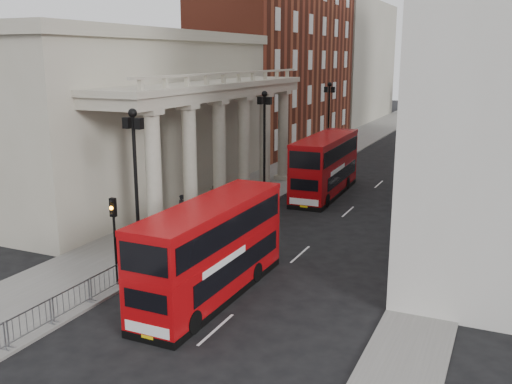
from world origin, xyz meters
name	(u,v)px	position (x,y,z in m)	size (l,w,h in m)	color
ground	(99,304)	(0.00, 0.00, 0.00)	(260.00, 260.00, 0.00)	black
sidewalk_west	(283,175)	(-3.00, 30.00, 0.06)	(6.00, 140.00, 0.12)	slate
sidewalk_east	(470,192)	(13.50, 30.00, 0.06)	(3.00, 140.00, 0.12)	slate
kerb	(313,177)	(-0.05, 30.00, 0.07)	(0.20, 140.00, 0.14)	slate
portico_building	(138,121)	(-10.50, 18.00, 6.00)	(9.00, 28.00, 12.00)	#A29C88
brick_building	(282,56)	(-10.50, 48.00, 11.00)	(9.00, 32.00, 22.00)	maroon
west_building_far	(351,62)	(-10.50, 80.00, 10.00)	(9.00, 30.00, 20.00)	#A29C88
monument_column	(461,27)	(6.00, 92.00, 15.98)	(8.00, 8.00, 54.20)	#60605E
lamp_post_south	(136,180)	(-0.60, 4.00, 4.91)	(1.05, 0.44, 8.32)	black
lamp_post_mid	(264,139)	(-0.60, 20.00, 4.91)	(1.05, 0.44, 8.32)	black
lamp_post_north	(329,118)	(-0.60, 36.00, 4.91)	(1.05, 0.44, 8.32)	black
traffic_light	(114,225)	(-0.50, 1.98, 3.11)	(0.28, 0.33, 4.30)	black
crowd_barriers	(122,272)	(-0.35, 2.23, 0.67)	(0.50, 18.75, 1.10)	gray
bus_near	(211,248)	(4.23, 2.93, 2.33)	(2.59, 10.34, 4.46)	#A5070B
bus_far	(325,164)	(2.84, 24.32, 2.48)	(3.01, 11.06, 4.74)	#98070A
pedestrian_a	(182,209)	(-3.29, 12.45, 1.05)	(0.68, 0.44, 1.85)	black
pedestrian_b	(216,191)	(-3.62, 17.84, 1.06)	(0.92, 0.71, 1.89)	#2A2622
pedestrian_c	(248,191)	(-1.61, 19.22, 0.92)	(0.78, 0.51, 1.59)	black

